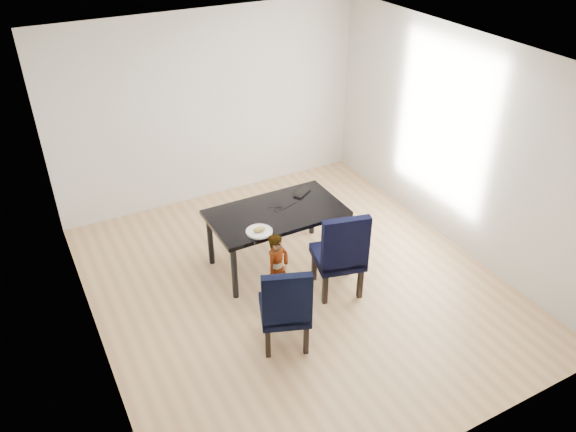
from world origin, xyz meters
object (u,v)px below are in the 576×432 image
chair_right (338,250)px  plate (259,232)px  dining_table (276,237)px  laptop (299,192)px  chair_left (284,303)px  child (278,269)px

chair_right → plate: bearing=162.3°
dining_table → chair_right: (0.39, -0.78, 0.17)m
laptop → chair_right: bearing=54.1°
chair_left → chair_right: chair_right is taller
chair_left → plate: (0.18, 0.95, 0.25)m
laptop → child: bearing=17.9°
child → chair_right: bearing=-34.9°
chair_left → laptop: chair_left is taller
child → plate: bearing=74.1°
chair_left → child: 0.65m
dining_table → child: bearing=-116.0°
chair_right → child: 0.72m
dining_table → chair_left: size_ratio=1.58×
child → laptop: 1.25m
plate → child: bearing=-81.4°
dining_table → chair_right: 0.89m
chair_right → laptop: size_ratio=3.81×
plate → laptop: bearing=34.6°
chair_right → plate: size_ratio=3.63×
dining_table → child: size_ratio=1.81×
chair_left → laptop: bearing=77.1°
dining_table → chair_right: bearing=-63.7°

